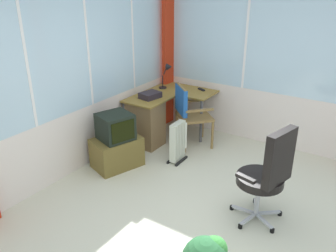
{
  "coord_description": "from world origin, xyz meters",
  "views": [
    {
      "loc": [
        -2.82,
        -1.25,
        2.49
      ],
      "look_at": [
        0.55,
        0.95,
        0.76
      ],
      "focal_mm": 37.87,
      "sensor_mm": 36.0,
      "label": 1
    }
  ],
  "objects_px": {
    "wooden_armchair": "(187,108)",
    "space_heater": "(178,141)",
    "desk": "(149,119)",
    "tv_on_stand": "(117,144)",
    "desk_lamp": "(168,72)",
    "office_chair": "(268,172)",
    "tv_remote": "(201,89)",
    "paper_tray": "(150,95)"
  },
  "relations": [
    {
      "from": "wooden_armchair",
      "to": "space_heater",
      "type": "height_order",
      "value": "wooden_armchair"
    },
    {
      "from": "desk",
      "to": "tv_on_stand",
      "type": "distance_m",
      "value": 0.85
    },
    {
      "from": "desk_lamp",
      "to": "tv_on_stand",
      "type": "bearing_deg",
      "value": -174.25
    },
    {
      "from": "office_chair",
      "to": "space_heater",
      "type": "height_order",
      "value": "office_chair"
    },
    {
      "from": "tv_remote",
      "to": "wooden_armchair",
      "type": "bearing_deg",
      "value": -145.71
    },
    {
      "from": "office_chair",
      "to": "tv_on_stand",
      "type": "height_order",
      "value": "office_chair"
    },
    {
      "from": "tv_remote",
      "to": "space_heater",
      "type": "bearing_deg",
      "value": -140.88
    },
    {
      "from": "wooden_armchair",
      "to": "space_heater",
      "type": "relative_size",
      "value": 1.63
    },
    {
      "from": "desk_lamp",
      "to": "tv_remote",
      "type": "xyz_separation_m",
      "value": [
        0.18,
        -0.55,
        -0.26
      ]
    },
    {
      "from": "tv_on_stand",
      "to": "space_heater",
      "type": "relative_size",
      "value": 1.31
    },
    {
      "from": "desk",
      "to": "wooden_armchair",
      "type": "height_order",
      "value": "wooden_armchair"
    },
    {
      "from": "office_chair",
      "to": "desk_lamp",
      "type": "bearing_deg",
      "value": 55.25
    },
    {
      "from": "desk_lamp",
      "to": "tv_on_stand",
      "type": "distance_m",
      "value": 1.66
    },
    {
      "from": "desk_lamp",
      "to": "space_heater",
      "type": "relative_size",
      "value": 0.69
    },
    {
      "from": "desk",
      "to": "office_chair",
      "type": "distance_m",
      "value": 2.39
    },
    {
      "from": "paper_tray",
      "to": "tv_on_stand",
      "type": "xyz_separation_m",
      "value": [
        -0.91,
        -0.08,
        -0.43
      ]
    },
    {
      "from": "wooden_armchair",
      "to": "office_chair",
      "type": "distance_m",
      "value": 2.02
    },
    {
      "from": "wooden_armchair",
      "to": "tv_remote",
      "type": "bearing_deg",
      "value": 7.29
    },
    {
      "from": "tv_remote",
      "to": "wooden_armchair",
      "type": "xyz_separation_m",
      "value": [
        -0.6,
        -0.08,
        -0.13
      ]
    },
    {
      "from": "desk_lamp",
      "to": "wooden_armchair",
      "type": "xyz_separation_m",
      "value": [
        -0.42,
        -0.62,
        -0.39
      ]
    },
    {
      "from": "desk",
      "to": "wooden_armchair",
      "type": "distance_m",
      "value": 0.63
    },
    {
      "from": "space_heater",
      "to": "desk",
      "type": "bearing_deg",
      "value": 70.98
    },
    {
      "from": "office_chair",
      "to": "tv_on_stand",
      "type": "distance_m",
      "value": 2.14
    },
    {
      "from": "tv_remote",
      "to": "paper_tray",
      "type": "bearing_deg",
      "value": 176.19
    },
    {
      "from": "paper_tray",
      "to": "office_chair",
      "type": "bearing_deg",
      "value": -113.85
    },
    {
      "from": "wooden_armchair",
      "to": "tv_on_stand",
      "type": "height_order",
      "value": "wooden_armchair"
    },
    {
      "from": "desk_lamp",
      "to": "space_heater",
      "type": "bearing_deg",
      "value": -139.37
    },
    {
      "from": "paper_tray",
      "to": "tv_remote",
      "type": "bearing_deg",
      "value": -30.82
    },
    {
      "from": "tv_remote",
      "to": "space_heater",
      "type": "height_order",
      "value": "tv_remote"
    },
    {
      "from": "desk",
      "to": "space_heater",
      "type": "xyz_separation_m",
      "value": [
        -0.24,
        -0.7,
        -0.1
      ]
    },
    {
      "from": "desk",
      "to": "desk_lamp",
      "type": "height_order",
      "value": "desk_lamp"
    },
    {
      "from": "desk",
      "to": "wooden_armchair",
      "type": "bearing_deg",
      "value": -65.63
    },
    {
      "from": "tv_remote",
      "to": "space_heater",
      "type": "distance_m",
      "value": 1.2
    },
    {
      "from": "tv_remote",
      "to": "tv_on_stand",
      "type": "relative_size",
      "value": 0.19
    },
    {
      "from": "wooden_armchair",
      "to": "desk_lamp",
      "type": "bearing_deg",
      "value": 55.84
    },
    {
      "from": "desk",
      "to": "office_chair",
      "type": "relative_size",
      "value": 1.17
    },
    {
      "from": "office_chair",
      "to": "space_heater",
      "type": "relative_size",
      "value": 1.86
    },
    {
      "from": "desk",
      "to": "desk_lamp",
      "type": "xyz_separation_m",
      "value": [
        0.67,
        0.08,
        0.6
      ]
    },
    {
      "from": "wooden_armchair",
      "to": "space_heater",
      "type": "xyz_separation_m",
      "value": [
        -0.49,
        -0.16,
        -0.31
      ]
    },
    {
      "from": "tv_on_stand",
      "to": "office_chair",
      "type": "bearing_deg",
      "value": -91.69
    },
    {
      "from": "paper_tray",
      "to": "desk",
      "type": "bearing_deg",
      "value": -174.66
    },
    {
      "from": "paper_tray",
      "to": "office_chair",
      "type": "distance_m",
      "value": 2.41
    }
  ]
}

